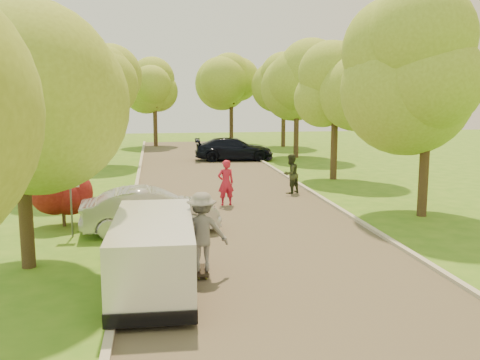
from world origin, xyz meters
TOP-DOWN VIEW (x-y plane):
  - ground at (0.00, 0.00)m, footprint 100.00×100.00m
  - road at (0.00, 8.00)m, footprint 8.00×60.00m
  - curb_left at (-4.05, 8.00)m, footprint 0.18×60.00m
  - curb_right at (4.05, 8.00)m, footprint 0.18×60.00m
  - street_sign at (-5.80, 4.00)m, footprint 0.55×0.06m
  - red_shrub at (-6.30, 5.50)m, footprint 1.70×1.70m
  - tree_l_mida at (-6.30, 1.00)m, footprint 4.71×4.60m
  - tree_l_midb at (-6.81, 12.00)m, footprint 4.30×4.20m
  - tree_l_far at (-6.39, 22.00)m, footprint 4.92×4.80m
  - tree_r_mida at (7.02, 5.00)m, footprint 5.13×5.00m
  - tree_r_midb at (6.60, 14.00)m, footprint 4.51×4.40m
  - tree_r_far at (7.23, 24.00)m, footprint 5.33×5.20m
  - tree_bg_a at (-8.78, 30.00)m, footprint 5.12×5.00m
  - tree_bg_b at (8.22, 32.00)m, footprint 5.12×5.00m
  - tree_bg_c at (-2.79, 34.00)m, footprint 4.92×4.80m
  - tree_bg_d at (4.22, 36.00)m, footprint 5.12×5.00m
  - minivan at (-3.20, -1.22)m, footprint 1.97×4.69m
  - silver_sedan at (-3.30, 4.18)m, footprint 4.62×1.87m
  - dark_sedan at (2.30, 23.00)m, footprint 5.53×2.54m
  - longboard at (-1.99, -0.35)m, footprint 0.36×1.05m
  - skateboarder at (-1.99, -0.35)m, footprint 1.35×0.84m
  - person_striped at (-0.26, 8.05)m, footprint 0.76×0.57m
  - person_olive at (3.05, 10.26)m, footprint 1.13×1.09m

SIDE VIEW (x-z plane):
  - ground at x=0.00m, z-range 0.00..0.00m
  - road at x=0.00m, z-range 0.00..0.01m
  - curb_left at x=-4.05m, z-range 0.00..0.12m
  - curb_right at x=4.05m, z-range 0.00..0.12m
  - longboard at x=-1.99m, z-range 0.05..0.17m
  - silver_sedan at x=-3.30m, z-range 0.00..1.49m
  - dark_sedan at x=2.30m, z-range 0.00..1.57m
  - minivan at x=-3.20m, z-range 0.05..1.77m
  - person_olive at x=3.05m, z-range 0.00..1.83m
  - person_striped at x=-0.26m, z-range 0.00..1.90m
  - red_shrub at x=-6.30m, z-range 0.12..2.07m
  - skateboarder at x=-1.99m, z-range 0.13..2.15m
  - street_sign at x=-5.80m, z-range 0.48..2.65m
  - tree_l_midb at x=-6.81m, z-range 1.28..7.89m
  - tree_r_midb at x=6.60m, z-range 1.38..8.38m
  - tree_bg_c at x=-2.79m, z-range 1.35..8.69m
  - tree_l_mida at x=-6.30m, z-range 1.48..8.87m
  - tree_bg_a at x=-8.78m, z-range 1.45..9.18m
  - tree_bg_d at x=4.22m, z-range 1.45..9.18m
  - tree_l_far at x=-6.39m, z-range 1.57..9.36m
  - tree_r_mida at x=7.02m, z-range 1.56..9.51m
  - tree_bg_b at x=8.22m, z-range 1.56..9.51m
  - tree_r_far at x=7.23m, z-range 1.66..10.00m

